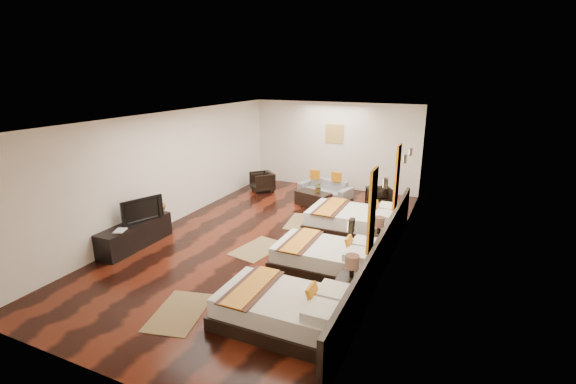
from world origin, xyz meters
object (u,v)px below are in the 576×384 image
at_px(bed_mid, 327,257).
at_px(tv, 140,209).
at_px(armchair_left, 262,182).
at_px(bed_far, 355,221).
at_px(book, 115,231).
at_px(table_plant, 319,187).
at_px(tv_console, 135,235).
at_px(sofa, 325,188).
at_px(armchair_right, 380,198).
at_px(nightstand_b, 378,241).
at_px(nightstand_a, 351,286).
at_px(bed_near, 285,309).
at_px(figurine, 158,205).
at_px(coffee_table, 313,199).

bearing_deg(bed_mid, tv, -172.84).
distance_m(bed_mid, armchair_left, 5.60).
distance_m(bed_far, tv, 4.92).
height_order(tv, book, tv).
bearing_deg(table_plant, tv, -122.80).
xyz_separation_m(tv_console, sofa, (2.57, 5.31, -0.03)).
height_order(book, table_plant, table_plant).
relative_size(tv_console, armchair_right, 2.70).
relative_size(bed_mid, tv, 2.11).
bearing_deg(book, tv_console, 90.00).
height_order(nightstand_b, tv_console, nightstand_b).
distance_m(nightstand_a, armchair_left, 6.81).
distance_m(bed_near, nightstand_b, 3.19).
distance_m(tv_console, armchair_left, 4.97).
relative_size(nightstand_a, nightstand_b, 1.06).
bearing_deg(bed_mid, armchair_right, 87.43).
relative_size(sofa, armchair_left, 2.45).
height_order(tv_console, table_plant, table_plant).
bearing_deg(figurine, tv, -85.23).
bearing_deg(nightstand_a, armchair_right, 96.47).
relative_size(bed_mid, coffee_table, 1.99).
bearing_deg(coffee_table, book, -118.22).
bearing_deg(bed_mid, table_plant, 112.36).
bearing_deg(sofa, armchair_left, -155.78).
distance_m(bed_near, armchair_left, 7.20).
bearing_deg(bed_near, nightstand_b, 76.40).
bearing_deg(nightstand_b, bed_mid, -123.42).
xyz_separation_m(nightstand_a, table_plant, (-2.23, 4.57, 0.24)).
distance_m(bed_far, nightstand_a, 3.12).
bearing_deg(coffee_table, armchair_left, 161.38).
xyz_separation_m(figurine, table_plant, (2.71, 3.53, -0.18)).
bearing_deg(armchair_left, tv, -53.39).
xyz_separation_m(armchair_right, coffee_table, (-1.81, -0.49, -0.10)).
bearing_deg(armchair_right, bed_far, -125.92).
bearing_deg(armchair_left, nightstand_a, -7.20).
bearing_deg(nightstand_a, bed_near, -126.77).
xyz_separation_m(tv, armchair_left, (0.50, 4.76, -0.51)).
xyz_separation_m(bed_mid, book, (-4.20, -1.23, 0.30)).
height_order(bed_near, figurine, figurine).
bearing_deg(armchair_right, armchair_left, 146.37).
height_order(bed_near, bed_far, bed_far).
distance_m(bed_mid, coffee_table, 3.91).
bearing_deg(bed_far, table_plant, 134.06).
xyz_separation_m(nightstand_b, figurine, (-4.95, -1.06, 0.44)).
bearing_deg(armchair_left, sofa, 52.90).
bearing_deg(book, armchair_left, 84.29).
bearing_deg(armchair_right, tv_console, -163.39).
relative_size(figurine, armchair_left, 0.51).
distance_m(bed_mid, nightstand_a, 1.22).
bearing_deg(book, bed_mid, 16.32).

